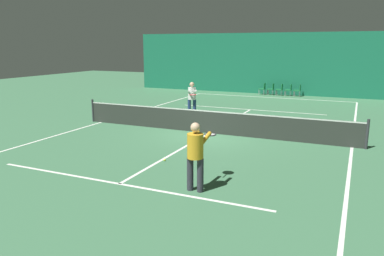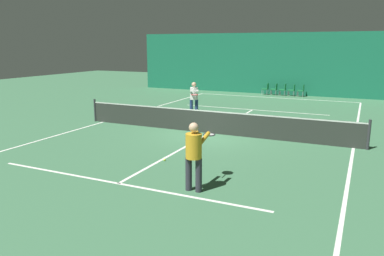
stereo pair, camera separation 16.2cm
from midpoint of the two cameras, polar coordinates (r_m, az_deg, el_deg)
The scene contains 17 objects.
ground_plane at distance 15.57m, azimuth 2.29°, elevation -0.79°, with size 60.00×60.00×0.00m, color #3D704C.
backdrop_curtain at distance 28.54m, azimuth 12.93°, elevation 9.50°, with size 23.00×0.12×4.49m.
court_line_baseline_far at distance 26.81m, azimuth 11.85°, elevation 4.56°, with size 11.00×0.10×0.00m.
court_line_service_far at distance 21.53m, azimuth 8.67°, elevation 2.79°, with size 8.25×0.10×0.00m.
court_line_service_near at distance 10.16m, azimuth -11.45°, elevation -8.34°, with size 8.25×0.10×0.00m.
court_line_sideline_left at distance 18.29m, azimuth -13.91°, elevation 0.86°, with size 0.10×23.80×0.00m.
court_line_sideline_right at distance 14.52m, azimuth 22.90°, elevation -2.76°, with size 0.10×23.80×0.00m.
court_line_centre at distance 15.57m, azimuth 2.29°, elevation -0.78°, with size 0.10×12.80×0.00m.
tennis_net at distance 15.46m, azimuth 2.31°, elevation 1.05°, with size 12.00×0.10×1.07m.
player_near at distance 9.22m, azimuth 0.10°, elevation -3.58°, with size 0.44×1.39×1.75m.
player_far at distance 19.22m, azimuth -0.25°, elevation 4.84°, with size 0.94×1.40×1.74m.
courtside_chair_0 at distance 28.36m, azimuth 10.59°, elevation 6.02°, with size 0.44×0.44×0.84m.
courtside_chair_1 at distance 28.21m, azimuth 11.86°, elevation 5.93°, with size 0.44×0.44×0.84m.
courtside_chair_2 at distance 28.08m, azimuth 13.14°, elevation 5.85°, with size 0.44×0.44×0.84m.
courtside_chair_3 at distance 27.97m, azimuth 14.43°, elevation 5.75°, with size 0.44×0.44×0.84m.
courtside_chair_4 at distance 27.87m, azimuth 15.73°, elevation 5.66°, with size 0.44×0.44×0.84m.
tennis_ball at distance 11.88m, azimuth -4.59°, elevation -4.87°, with size 0.07×0.07×0.07m.
Camera 1 is at (5.55, -14.10, 3.57)m, focal length 35.00 mm.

